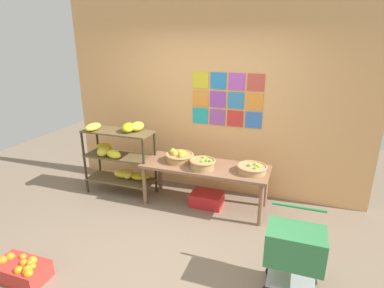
{
  "coord_description": "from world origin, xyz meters",
  "views": [
    {
      "loc": [
        1.28,
        -2.67,
        2.29
      ],
      "look_at": [
        -0.0,
        0.94,
        1.0
      ],
      "focal_mm": 29.1,
      "sensor_mm": 36.0,
      "label": 1
    }
  ],
  "objects": [
    {
      "name": "ground",
      "position": [
        0.0,
        0.0,
        0.0
      ],
      "size": [
        9.47,
        9.47,
        0.0
      ],
      "primitive_type": "plane",
      "color": "#7F6B58"
    },
    {
      "name": "back_wall_with_art",
      "position": [
        0.0,
        1.76,
        1.48
      ],
      "size": [
        4.63,
        0.07,
        2.95
      ],
      "color": "#E4A869",
      "rests_on": "ground"
    },
    {
      "name": "banana_shelf_unit",
      "position": [
        -1.23,
        1.14,
        0.64
      ],
      "size": [
        1.06,
        0.49,
        1.14
      ],
      "color": "#342917",
      "rests_on": "ground"
    },
    {
      "name": "display_table",
      "position": [
        0.11,
        1.18,
        0.55
      ],
      "size": [
        1.77,
        0.64,
        0.62
      ],
      "color": "#875E43",
      "rests_on": "ground"
    },
    {
      "name": "fruit_basket_back_right",
      "position": [
        -0.28,
        1.2,
        0.7
      ],
      "size": [
        0.41,
        0.41,
        0.18
      ],
      "color": "tan",
      "rests_on": "display_table"
    },
    {
      "name": "fruit_basket_left",
      "position": [
        0.11,
        1.06,
        0.69
      ],
      "size": [
        0.35,
        0.35,
        0.15
      ],
      "color": "#AD8251",
      "rests_on": "display_table"
    },
    {
      "name": "fruit_basket_right",
      "position": [
        0.76,
        1.16,
        0.68
      ],
      "size": [
        0.4,
        0.4,
        0.12
      ],
      "color": "tan",
      "rests_on": "display_table"
    },
    {
      "name": "produce_crate_under_table",
      "position": [
        0.14,
        1.19,
        0.1
      ],
      "size": [
        0.45,
        0.33,
        0.19
      ],
      "primitive_type": "cube",
      "color": "red",
      "rests_on": "ground"
    },
    {
      "name": "orange_crate_foreground",
      "position": [
        -1.18,
        -0.84,
        0.11
      ],
      "size": [
        0.53,
        0.3,
        0.24
      ],
      "color": "red",
      "rests_on": "ground"
    },
    {
      "name": "shopping_cart",
      "position": [
        1.37,
        -0.09,
        0.47
      ],
      "size": [
        0.52,
        0.41,
        0.8
      ],
      "rotation": [
        0.0,
        0.0,
        0.05
      ],
      "color": "black",
      "rests_on": "ground"
    }
  ]
}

